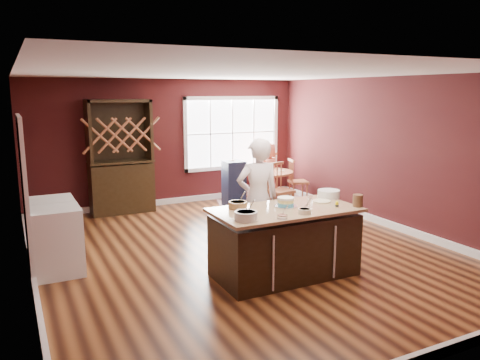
{
  "coord_description": "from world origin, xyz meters",
  "views": [
    {
      "loc": [
        -3.12,
        -6.19,
        2.43
      ],
      "look_at": [
        0.14,
        0.34,
        1.05
      ],
      "focal_mm": 35.0,
      "sensor_mm": 36.0,
      "label": 1
    }
  ],
  "objects_px": {
    "toddler": "(229,169)",
    "hutch": "(120,157)",
    "chair_east": "(298,180)",
    "dryer": "(53,229)",
    "high_chair": "(234,183)",
    "seated_woman": "(268,171)",
    "dining_table": "(267,181)",
    "baker": "(258,199)",
    "kitchen_island": "(285,244)",
    "washer": "(57,241)",
    "chair_south": "(281,189)",
    "layer_cake": "(286,202)",
    "chair_north": "(264,174)"
  },
  "relations": [
    {
      "from": "toddler",
      "to": "hutch",
      "type": "bearing_deg",
      "value": 167.94
    },
    {
      "from": "chair_east",
      "to": "dryer",
      "type": "distance_m",
      "value": 5.51
    },
    {
      "from": "high_chair",
      "to": "dryer",
      "type": "bearing_deg",
      "value": -152.21
    },
    {
      "from": "high_chair",
      "to": "seated_woman",
      "type": "bearing_deg",
      "value": 17.0
    },
    {
      "from": "high_chair",
      "to": "hutch",
      "type": "distance_m",
      "value": 2.41
    },
    {
      "from": "dining_table",
      "to": "baker",
      "type": "relative_size",
      "value": 0.62
    },
    {
      "from": "baker",
      "to": "dryer",
      "type": "relative_size",
      "value": 1.95
    },
    {
      "from": "kitchen_island",
      "to": "toddler",
      "type": "height_order",
      "value": "toddler"
    },
    {
      "from": "dining_table",
      "to": "seated_woman",
      "type": "bearing_deg",
      "value": 58.32
    },
    {
      "from": "dining_table",
      "to": "hutch",
      "type": "height_order",
      "value": "hutch"
    },
    {
      "from": "kitchen_island",
      "to": "washer",
      "type": "bearing_deg",
      "value": 152.8
    },
    {
      "from": "dining_table",
      "to": "seated_woman",
      "type": "relative_size",
      "value": 0.84
    },
    {
      "from": "baker",
      "to": "seated_woman",
      "type": "distance_m",
      "value": 3.82
    },
    {
      "from": "toddler",
      "to": "chair_east",
      "type": "bearing_deg",
      "value": -10.86
    },
    {
      "from": "baker",
      "to": "chair_south",
      "type": "distance_m",
      "value": 2.57
    },
    {
      "from": "baker",
      "to": "dryer",
      "type": "distance_m",
      "value": 3.04
    },
    {
      "from": "washer",
      "to": "dryer",
      "type": "distance_m",
      "value": 0.64
    },
    {
      "from": "hutch",
      "to": "dryer",
      "type": "relative_size",
      "value": 2.5
    },
    {
      "from": "chair_east",
      "to": "chair_south",
      "type": "bearing_deg",
      "value": 145.94
    },
    {
      "from": "baker",
      "to": "high_chair",
      "type": "xyz_separation_m",
      "value": [
        1.05,
        2.98,
        -0.38
      ]
    },
    {
      "from": "toddler",
      "to": "baker",
      "type": "bearing_deg",
      "value": -107.74
    },
    {
      "from": "baker",
      "to": "layer_cake",
      "type": "relative_size",
      "value": 5.74
    },
    {
      "from": "kitchen_island",
      "to": "high_chair",
      "type": "relative_size",
      "value": 1.87
    },
    {
      "from": "dryer",
      "to": "hutch",
      "type": "bearing_deg",
      "value": 56.47
    },
    {
      "from": "dining_table",
      "to": "high_chair",
      "type": "height_order",
      "value": "high_chair"
    },
    {
      "from": "chair_north",
      "to": "chair_east",
      "type": "bearing_deg",
      "value": 106.77
    },
    {
      "from": "layer_cake",
      "to": "toddler",
      "type": "bearing_deg",
      "value": 76.01
    },
    {
      "from": "washer",
      "to": "dining_table",
      "type": "bearing_deg",
      "value": 25.4
    },
    {
      "from": "toddler",
      "to": "dryer",
      "type": "xyz_separation_m",
      "value": [
        -3.72,
        -1.83,
        -0.35
      ]
    },
    {
      "from": "toddler",
      "to": "washer",
      "type": "relative_size",
      "value": 0.28
    },
    {
      "from": "kitchen_island",
      "to": "baker",
      "type": "distance_m",
      "value": 0.9
    },
    {
      "from": "kitchen_island",
      "to": "chair_east",
      "type": "xyz_separation_m",
      "value": [
        2.58,
        3.56,
        0.04
      ]
    },
    {
      "from": "layer_cake",
      "to": "hutch",
      "type": "height_order",
      "value": "hutch"
    },
    {
      "from": "baker",
      "to": "high_chair",
      "type": "distance_m",
      "value": 3.18
    },
    {
      "from": "hutch",
      "to": "dryer",
      "type": "xyz_separation_m",
      "value": [
        -1.52,
        -2.3,
        -0.68
      ]
    },
    {
      "from": "layer_cake",
      "to": "chair_north",
      "type": "relative_size",
      "value": 0.29
    },
    {
      "from": "chair_north",
      "to": "toddler",
      "type": "bearing_deg",
      "value": 5.65
    },
    {
      "from": "chair_north",
      "to": "high_chair",
      "type": "height_order",
      "value": "chair_north"
    },
    {
      "from": "kitchen_island",
      "to": "high_chair",
      "type": "xyz_separation_m",
      "value": [
        1.07,
        3.76,
        0.07
      ]
    },
    {
      "from": "kitchen_island",
      "to": "washer",
      "type": "relative_size",
      "value": 2.1
    },
    {
      "from": "chair_north",
      "to": "hutch",
      "type": "relative_size",
      "value": 0.47
    },
    {
      "from": "dining_table",
      "to": "chair_north",
      "type": "bearing_deg",
      "value": 65.17
    },
    {
      "from": "dining_table",
      "to": "chair_east",
      "type": "relative_size",
      "value": 1.13
    },
    {
      "from": "dryer",
      "to": "chair_north",
      "type": "bearing_deg",
      "value": 25.12
    },
    {
      "from": "washer",
      "to": "dryer",
      "type": "height_order",
      "value": "washer"
    },
    {
      "from": "chair_south",
      "to": "dryer",
      "type": "height_order",
      "value": "chair_south"
    },
    {
      "from": "baker",
      "to": "chair_north",
      "type": "xyz_separation_m",
      "value": [
        2.1,
        3.52,
        -0.36
      ]
    },
    {
      "from": "chair_south",
      "to": "chair_north",
      "type": "bearing_deg",
      "value": 63.82
    },
    {
      "from": "chair_south",
      "to": "hutch",
      "type": "xyz_separation_m",
      "value": [
        -2.81,
        1.58,
        0.62
      ]
    },
    {
      "from": "washer",
      "to": "dryer",
      "type": "bearing_deg",
      "value": 90.0
    }
  ]
}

